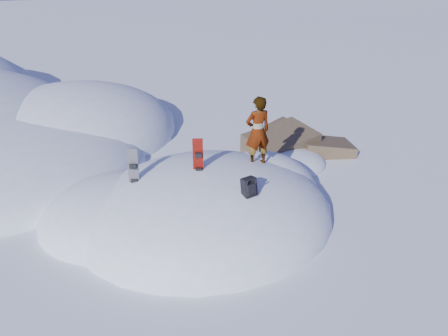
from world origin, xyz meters
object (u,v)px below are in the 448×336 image
object	(u,v)px
snowboard_red	(198,164)
backpack	(249,187)
snowboard_dark	(134,175)
person	(258,131)

from	to	relation	value
snowboard_red	backpack	size ratio (longest dim) A/B	2.64
snowboard_red	snowboard_dark	size ratio (longest dim) A/B	1.00
snowboard_red	person	distance (m)	1.84
snowboard_dark	person	size ratio (longest dim) A/B	0.73
snowboard_red	backpack	xyz separation A→B (m)	(0.94, -1.30, -0.14)
backpack	person	distance (m)	1.94
backpack	person	xyz separation A→B (m)	(0.78, 1.63, 0.70)
backpack	snowboard_dark	bearing A→B (deg)	131.62
snowboard_red	snowboard_dark	distance (m)	1.67
person	snowboard_dark	bearing A→B (deg)	-4.38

